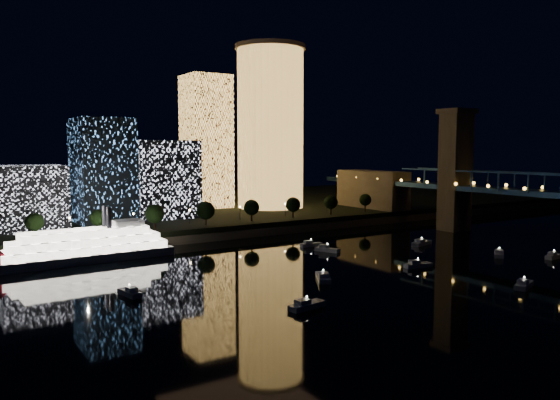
{
  "coord_description": "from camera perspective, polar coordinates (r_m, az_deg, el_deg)",
  "views": [
    {
      "loc": [
        -117.31,
        -99.92,
        33.89
      ],
      "look_at": [
        -17.73,
        55.0,
        16.48
      ],
      "focal_mm": 35.0,
      "sensor_mm": 36.0,
      "label": 1
    }
  ],
  "objects": [
    {
      "name": "motorboats",
      "position": [
        161.02,
        11.2,
        -6.56
      ],
      "size": [
        128.99,
        78.33,
        2.78
      ],
      "color": "silver",
      "rests_on": "ground"
    },
    {
      "name": "ground",
      "position": [
        157.78,
        16.58,
        -7.23
      ],
      "size": [
        520.0,
        520.0,
        0.0
      ],
      "primitive_type": "plane",
      "color": "black",
      "rests_on": "ground"
    },
    {
      "name": "midrise_blocks",
      "position": [
        225.58,
        -20.42,
        1.89
      ],
      "size": [
        101.28,
        42.55,
        40.55
      ],
      "color": "silver",
      "rests_on": "far_bank"
    },
    {
      "name": "far_bank",
      "position": [
        286.89,
        -8.39,
        -0.94
      ],
      "size": [
        420.0,
        160.0,
        5.0
      ],
      "primitive_type": "cube",
      "color": "black",
      "rests_on": "ground"
    },
    {
      "name": "tower_rectangular",
      "position": [
        271.08,
        -7.71,
        6.04
      ],
      "size": [
        20.2,
        20.2,
        64.26
      ],
      "primitive_type": "cube",
      "color": "#FFB651",
      "rests_on": "far_bank"
    },
    {
      "name": "riverboat",
      "position": [
        174.35,
        -20.38,
        -4.71
      ],
      "size": [
        56.19,
        14.06,
        16.79
      ],
      "color": "silver",
      "rests_on": "ground"
    },
    {
      "name": "tower_cylindrical",
      "position": [
        267.78,
        -1.02,
        7.62
      ],
      "size": [
        34.0,
        34.0,
        78.27
      ],
      "color": "#FFB651",
      "rests_on": "far_bank"
    },
    {
      "name": "seawall",
      "position": [
        218.88,
        0.08,
        -3.11
      ],
      "size": [
        420.0,
        6.0,
        3.0
      ],
      "primitive_type": "cube",
      "color": "#6B5E4C",
      "rests_on": "ground"
    },
    {
      "name": "street_lamps",
      "position": [
        212.52,
        -9.42,
        -1.39
      ],
      "size": [
        132.7,
        0.7,
        5.65
      ],
      "color": "black",
      "rests_on": "far_bank"
    },
    {
      "name": "esplanade_trees",
      "position": [
        209.43,
        -7.24,
        -1.06
      ],
      "size": [
        165.42,
        6.89,
        8.95
      ],
      "color": "black",
      "rests_on": "far_bank"
    }
  ]
}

